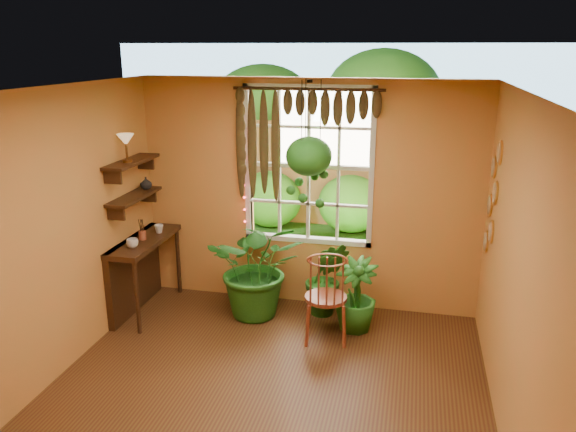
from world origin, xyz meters
name	(u,v)px	position (x,y,z in m)	size (l,w,h in m)	color
floor	(257,411)	(0.00, 0.00, 0.00)	(4.50, 4.50, 0.00)	#513617
ceiling	(251,93)	(0.00, 0.00, 2.70)	(4.50, 4.50, 0.00)	silver
wall_back	(308,196)	(0.00, 2.25, 1.35)	(4.00, 4.00, 0.00)	#C18A42
wall_left	(34,247)	(-2.00, 0.00, 1.35)	(4.50, 4.50, 0.00)	#C18A42
wall_right	(521,289)	(2.00, 0.00, 1.35)	(4.50, 4.50, 0.00)	#C18A42
window	(309,166)	(0.00, 2.28, 1.70)	(1.52, 0.10, 1.86)	silver
valance_vine	(300,117)	(-0.08, 2.16, 2.28)	(1.70, 0.12, 1.10)	#39200F
string_lights	(243,160)	(-0.76, 2.19, 1.75)	(0.03, 0.03, 1.54)	#FF2633
wall_plates	(492,199)	(1.98, 1.79, 1.55)	(0.04, 0.32, 1.10)	beige
counter_ledge	(137,266)	(-1.91, 1.60, 0.55)	(0.40, 1.20, 0.90)	#39200F
shelf_lower	(134,196)	(-1.88, 1.60, 1.40)	(0.25, 0.90, 0.04)	#39200F
shelf_upper	(132,162)	(-1.88, 1.60, 1.80)	(0.25, 0.90, 0.04)	#39200F
backyard	(365,141)	(0.24, 6.87, 1.28)	(14.00, 10.00, 12.00)	#1D4E16
windsor_chair	(326,310)	(0.37, 1.37, 0.35)	(0.52, 0.55, 1.21)	maroon
potted_plant_left	(258,267)	(-0.48, 1.78, 0.60)	(1.08, 0.94, 1.20)	#184C14
potted_plant_mid	(327,278)	(0.29, 1.96, 0.46)	(0.50, 0.40, 0.91)	#184C14
potted_plant_right	(356,295)	(0.66, 1.67, 0.41)	(0.46, 0.46, 0.83)	#184C14
hanging_basket	(309,159)	(0.07, 1.91, 1.86)	(0.50, 0.50, 1.37)	black
cup_a	(132,243)	(-1.78, 1.30, 0.95)	(0.13, 0.13, 0.10)	silver
cup_b	(159,229)	(-1.72, 1.84, 0.95)	(0.11, 0.11, 0.10)	beige
brush_jar	(142,230)	(-1.80, 1.57, 1.02)	(0.08, 0.08, 0.31)	#96462B
shelf_vase	(146,183)	(-1.87, 1.89, 1.49)	(0.14, 0.14, 0.14)	#B2AD99
tiffany_lamp	(126,141)	(-1.86, 1.48, 2.05)	(0.19, 0.19, 0.31)	brown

